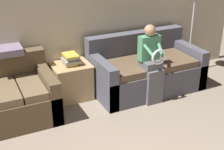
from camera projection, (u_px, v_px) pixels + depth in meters
name	position (u px, v px, depth m)	size (l,w,h in m)	color
wall_back	(45.00, 18.00, 4.74)	(7.36, 0.06, 2.55)	beige
couch_main	(145.00, 70.00, 5.28)	(1.82, 0.96, 0.91)	#4C4C56
couch_side	(6.00, 99.00, 4.41)	(1.33, 1.00, 0.86)	brown
child_left_seated	(152.00, 61.00, 4.75)	(0.33, 0.38, 1.22)	#56565B
side_shelf	(72.00, 81.00, 4.99)	(0.59, 0.53, 0.57)	tan
book_stack	(71.00, 59.00, 4.85)	(0.26, 0.31, 0.17)	gold
throw_pillow	(5.00, 50.00, 4.50)	(0.46, 0.46, 0.10)	slate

